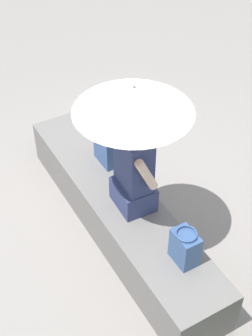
{
  "coord_description": "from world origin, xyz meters",
  "views": [
    {
      "loc": [
        2.58,
        -1.4,
        3.32
      ],
      "look_at": [
        0.07,
        0.03,
        0.78
      ],
      "focal_mm": 51.88,
      "sensor_mm": 36.0,
      "label": 1
    }
  ],
  "objects_px": {
    "parasol": "(133,99)",
    "handbag_black": "(185,247)",
    "person_seated": "(134,169)",
    "tote_bag_canvas": "(105,148)"
  },
  "relations": [
    {
      "from": "person_seated",
      "to": "tote_bag_canvas",
      "type": "relative_size",
      "value": 2.69
    },
    {
      "from": "person_seated",
      "to": "parasol",
      "type": "distance_m",
      "value": 0.66
    },
    {
      "from": "parasol",
      "to": "tote_bag_canvas",
      "type": "relative_size",
      "value": 3.52
    },
    {
      "from": "handbag_black",
      "to": "tote_bag_canvas",
      "type": "distance_m",
      "value": 1.27
    },
    {
      "from": "parasol",
      "to": "tote_bag_canvas",
      "type": "height_order",
      "value": "parasol"
    },
    {
      "from": "person_seated",
      "to": "handbag_black",
      "type": "xyz_separation_m",
      "value": [
        0.69,
        0.03,
        -0.25
      ]
    },
    {
      "from": "parasol",
      "to": "handbag_black",
      "type": "distance_m",
      "value": 1.12
    },
    {
      "from": "tote_bag_canvas",
      "to": "person_seated",
      "type": "bearing_deg",
      "value": -4.97
    },
    {
      "from": "handbag_black",
      "to": "person_seated",
      "type": "bearing_deg",
      "value": -177.47
    },
    {
      "from": "person_seated",
      "to": "handbag_black",
      "type": "distance_m",
      "value": 0.73
    }
  ]
}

